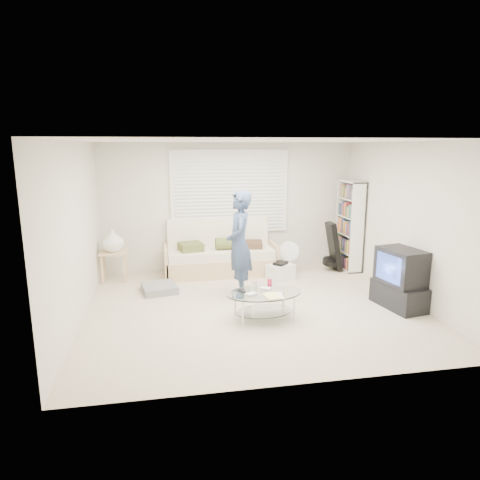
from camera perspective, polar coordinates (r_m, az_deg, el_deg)
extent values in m
plane|color=beige|center=(6.69, 1.69, -8.85)|extent=(5.00, 5.00, 0.00)
cube|color=beige|center=(8.53, -1.41, 4.48)|extent=(5.00, 0.02, 2.50)
cube|color=beige|center=(4.23, 8.17, -3.84)|extent=(5.00, 0.02, 2.50)
cube|color=beige|center=(6.32, -21.00, 0.86)|extent=(0.02, 4.50, 2.50)
cube|color=beige|center=(7.28, 21.39, 2.27)|extent=(0.02, 4.50, 2.50)
cube|color=white|center=(6.23, 1.84, 13.09)|extent=(5.00, 4.50, 0.02)
cube|color=white|center=(8.46, -1.39, 6.47)|extent=(2.32, 0.06, 1.62)
cube|color=black|center=(8.45, -1.38, 6.46)|extent=(2.20, 0.01, 1.50)
cube|color=silver|center=(8.42, -1.35, 6.44)|extent=(2.16, 0.04, 1.50)
cube|color=silver|center=(8.44, -1.37, 6.45)|extent=(2.32, 0.08, 1.62)
cube|color=tan|center=(8.31, -2.60, -3.38)|extent=(2.08, 0.83, 0.33)
cube|color=beige|center=(8.22, -2.60, -1.75)|extent=(1.99, 0.77, 0.17)
cube|color=beige|center=(8.50, -2.95, 0.86)|extent=(1.99, 0.23, 0.64)
cube|color=tan|center=(8.21, -9.82, -2.85)|extent=(0.06, 0.83, 0.58)
cube|color=tan|center=(8.47, 4.37, -2.22)|extent=(0.06, 0.83, 0.58)
cube|color=#465627|center=(8.10, -6.59, -0.90)|extent=(0.49, 0.49, 0.15)
cylinder|color=#465627|center=(8.14, -1.47, -0.46)|extent=(0.52, 0.23, 0.23)
cube|color=#462F23|center=(8.29, 1.66, -0.59)|extent=(0.43, 0.43, 0.12)
cube|color=slate|center=(7.43, -10.70, -6.35)|extent=(0.65, 0.65, 0.12)
cube|color=tan|center=(8.09, -16.51, -1.59)|extent=(0.49, 0.39, 0.04)
cube|color=tan|center=(8.04, -17.89, -3.79)|extent=(0.04, 0.04, 0.53)
cube|color=tan|center=(8.00, -15.10, -3.70)|extent=(0.04, 0.04, 0.53)
cube|color=tan|center=(8.32, -17.64, -3.23)|extent=(0.04, 0.04, 0.53)
cube|color=tan|center=(8.28, -14.94, -3.15)|extent=(0.04, 0.04, 0.53)
imported|color=white|center=(8.04, -16.61, -0.03)|extent=(0.40, 0.40, 0.41)
cube|color=white|center=(8.76, 14.41, 1.88)|extent=(0.28, 0.74, 1.77)
cube|color=black|center=(8.63, 12.38, -0.79)|extent=(0.29, 0.34, 0.95)
cylinder|color=black|center=(8.69, 12.07, -2.84)|extent=(0.34, 0.35, 0.16)
cylinder|color=white|center=(8.42, 6.38, -4.30)|extent=(0.26, 0.26, 0.03)
cylinder|color=white|center=(8.38, 6.41, -3.22)|extent=(0.04, 0.04, 0.33)
cylinder|color=white|center=(8.31, 6.45, -1.42)|extent=(0.39, 0.18, 0.39)
cylinder|color=white|center=(8.31, 6.45, -1.42)|extent=(0.11, 0.07, 0.10)
cube|color=white|center=(8.00, 5.41, -4.23)|extent=(0.55, 0.47, 0.28)
cube|color=black|center=(7.96, 5.43, -3.10)|extent=(0.32, 0.32, 0.05)
cube|color=black|center=(7.04, 20.39, -6.94)|extent=(0.59, 0.91, 0.37)
cube|color=black|center=(6.91, 20.68, -3.33)|extent=(0.58, 0.77, 0.54)
cube|color=#4E72E2|center=(6.76, 19.24, -3.55)|extent=(0.11, 0.54, 0.41)
ellipsoid|color=silver|center=(6.10, 3.25, -7.07)|extent=(1.13, 0.77, 0.02)
ellipsoid|color=silver|center=(6.19, 3.22, -9.47)|extent=(0.87, 0.59, 0.01)
cylinder|color=silver|center=(5.88, 0.38, -9.98)|extent=(0.03, 0.03, 0.38)
cylinder|color=silver|center=(6.10, 7.25, -9.21)|extent=(0.03, 0.03, 0.38)
cylinder|color=silver|center=(6.27, -0.68, -8.52)|extent=(0.03, 0.03, 0.38)
cylinder|color=silver|center=(6.48, 5.80, -7.87)|extent=(0.03, 0.03, 0.38)
cube|color=white|center=(5.96, 1.50, -7.26)|extent=(0.17, 0.14, 0.04)
cube|color=white|center=(6.19, 3.41, -6.50)|extent=(0.18, 0.15, 0.04)
cylinder|color=silver|center=(6.21, 2.06, -6.06)|extent=(0.06, 0.06, 0.11)
cylinder|color=#D12055|center=(6.30, 3.98, -5.78)|extent=(0.06, 0.06, 0.12)
cube|color=black|center=(6.12, 0.27, -6.78)|extent=(0.08, 0.17, 0.02)
cube|color=white|center=(5.97, 4.69, -7.41)|extent=(0.25, 0.32, 0.01)
cube|color=#E1EF79|center=(5.93, 4.31, -7.44)|extent=(0.24, 0.29, 0.01)
imported|color=#365871|center=(6.89, -0.10, -0.63)|extent=(0.50, 0.69, 1.74)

